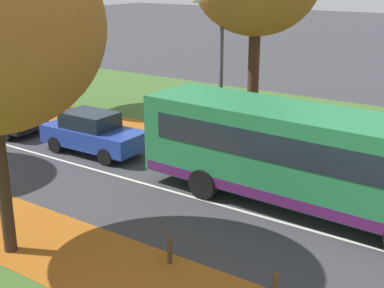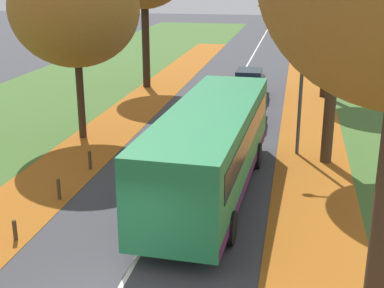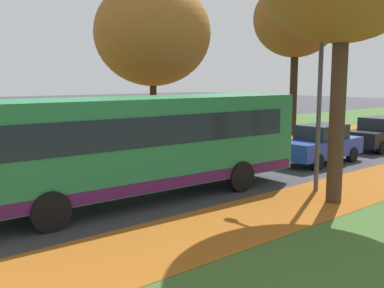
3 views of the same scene
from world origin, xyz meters
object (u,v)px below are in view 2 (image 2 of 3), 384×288
object	(u,v)px
bollard_third	(15,230)
bus	(211,146)
tree_left_near	(75,9)
car_blue_lead	(243,107)
streetlamp_right	(294,62)
car_black_following	(249,84)
bollard_fourth	(59,189)
bollard_fifth	(90,160)

from	to	relation	value
bollard_third	bus	distance (m)	6.51
tree_left_near	car_blue_lead	xyz separation A→B (m)	(6.72, 3.71, -4.78)
streetlamp_right	bus	distance (m)	5.70
car_black_following	streetlamp_right	bearing A→B (deg)	-75.07
bollard_fourth	streetlamp_right	distance (m)	10.05
streetlamp_right	bollard_third	bearing A→B (deg)	-129.25
car_blue_lead	car_black_following	xyz separation A→B (m)	(-0.22, 5.45, 0.00)
tree_left_near	bollard_third	distance (m)	10.86
streetlamp_right	bollard_fifth	bearing A→B (deg)	-155.54
bollard_fourth	bollard_fifth	distance (m)	2.80
bollard_third	streetlamp_right	xyz separation A→B (m)	(7.27, 8.89, 3.44)
bollard_fourth	streetlamp_right	world-z (taller)	streetlamp_right
streetlamp_right	car_blue_lead	world-z (taller)	streetlamp_right
bollard_fourth	bollard_fifth	size ratio (longest dim) A/B	1.00
bus	car_blue_lead	size ratio (longest dim) A/B	2.48
bollard_third	bollard_fourth	size ratio (longest dim) A/B	0.84
bollard_third	tree_left_near	bearing A→B (deg)	100.90
tree_left_near	bus	world-z (taller)	tree_left_near
streetlamp_right	car_black_following	bearing A→B (deg)	104.93
bollard_fifth	streetlamp_right	distance (m)	8.67
bollard_third	car_blue_lead	size ratio (longest dim) A/B	0.14
bollard_third	bus	bearing A→B (deg)	41.04
streetlamp_right	car_blue_lead	bearing A→B (deg)	119.52
tree_left_near	bollard_fifth	xyz separation A→B (m)	(1.79, -3.72, -5.23)
tree_left_near	bollard_fifth	world-z (taller)	tree_left_near
car_blue_lead	bollard_fifth	bearing A→B (deg)	-123.55
car_blue_lead	bollard_fourth	bearing A→B (deg)	-115.61
bollard_third	streetlamp_right	distance (m)	11.99
tree_left_near	car_black_following	size ratio (longest dim) A/B	1.90
bollard_fifth	car_blue_lead	world-z (taller)	car_blue_lead
bollard_third	bollard_fifth	distance (m)	5.59
tree_left_near	bus	xyz separation A→B (m)	(6.59, -5.13, -3.89)
car_black_following	bollard_fourth	bearing A→B (deg)	-106.63
bus	car_black_following	distance (m)	14.33
bollard_third	bollard_fourth	distance (m)	2.80
bollard_third	streetlamp_right	world-z (taller)	streetlamp_right
bus	car_black_following	world-z (taller)	bus
bus	car_blue_lead	world-z (taller)	bus
bollard_third	bollard_fourth	world-z (taller)	bollard_fourth
car_blue_lead	car_black_following	size ratio (longest dim) A/B	1.00
car_black_following	bollard_fifth	bearing A→B (deg)	-110.08
bollard_fifth	tree_left_near	bearing A→B (deg)	115.76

